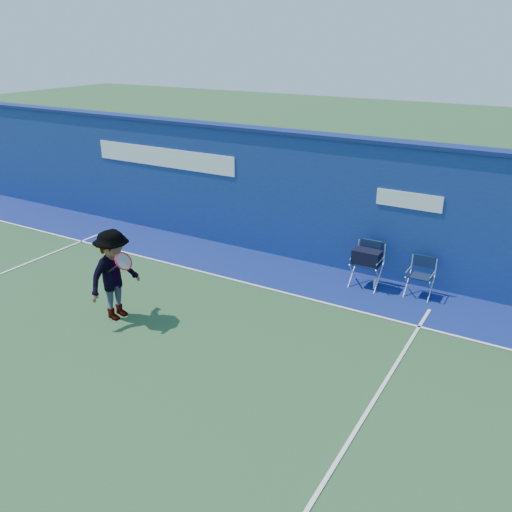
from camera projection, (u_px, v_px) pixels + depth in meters
The scene contains 8 objects.
ground at pixel (123, 341), 9.80m from camera, with size 80.00×80.00×0.00m, color #294D2B.
stadium_wall at pixel (265, 191), 13.36m from camera, with size 24.00×0.50×3.08m.
out_of_bounds_strip at pixel (242, 264), 13.07m from camera, with size 24.00×1.80×0.01m, color navy.
court_lines at pixel (145, 326), 10.28m from camera, with size 24.00×12.00×0.01m.
directors_chair_left at pixel (366, 268), 11.77m from camera, with size 0.59×0.55×1.00m.
directors_chair_right at pixel (419, 284), 11.38m from camera, with size 0.50×0.45×0.84m.
water_bottle at pixel (375, 283), 11.75m from camera, with size 0.07×0.07×0.26m, color silver.
tennis_player at pixel (114, 275), 10.29m from camera, with size 0.89×1.20×1.80m.
Camera 1 is at (6.36, -6.10, 5.16)m, focal length 38.00 mm.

